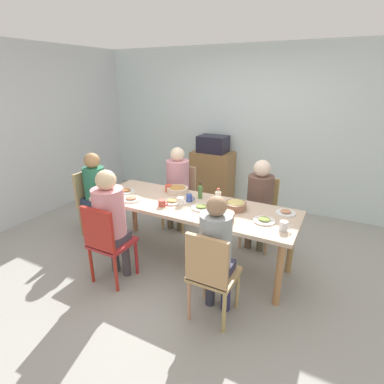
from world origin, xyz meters
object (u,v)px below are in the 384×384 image
at_px(bowl_0, 225,216).
at_px(person_0, 260,196).
at_px(person_3, 216,248).
at_px(bowl_1, 177,189).
at_px(chair_2, 107,240).
at_px(bottle_0, 218,200).
at_px(plate_5, 286,212).
at_px(cup_2, 162,203).
at_px(chair_1, 181,193).
at_px(plate_3, 126,191).
at_px(bowl_2, 236,205).
at_px(plate_1, 131,199).
at_px(side_cabinet, 212,177).
at_px(dining_table, 192,210).
at_px(cup_3, 169,188).
at_px(microwave, 213,144).
at_px(plate_0, 201,207).
at_px(bottle_1, 200,191).
at_px(person_4, 96,187).
at_px(cup_0, 181,201).
at_px(chair_4, 92,199).
at_px(person_1, 177,181).
at_px(chair_0, 260,208).
at_px(person_2, 110,216).
at_px(cup_4, 284,226).
at_px(chair_3, 211,272).
at_px(cup_1, 189,198).
at_px(plate_4, 264,220).
at_px(plate_2, 172,201).

bearing_deg(bowl_0, person_0, 83.63).
relative_size(person_3, bowl_1, 4.51).
height_order(chair_2, bottle_0, bottle_0).
height_order(plate_5, cup_2, cup_2).
bearing_deg(chair_1, plate_5, -18.88).
distance_m(plate_3, bowl_2, 1.41).
xyz_separation_m(plate_1, plate_3, (-0.22, 0.18, -0.00)).
bearing_deg(side_cabinet, dining_table, -73.03).
bearing_deg(cup_3, microwave, 93.96).
bearing_deg(plate_0, bottle_1, 118.21).
height_order(bowl_1, bottle_1, bottle_1).
bearing_deg(cup_3, person_4, -166.95).
distance_m(chair_1, microwave, 1.20).
xyz_separation_m(cup_0, microwave, (-0.47, 1.94, 0.25)).
bearing_deg(plate_5, chair_4, -174.74).
xyz_separation_m(chair_4, bowl_0, (2.06, -0.22, 0.28)).
relative_size(dining_table, cup_2, 20.17).
xyz_separation_m(person_1, person_3, (1.19, -1.38, -0.02)).
bearing_deg(side_cabinet, chair_0, -42.90).
height_order(chair_1, plate_0, chair_1).
bearing_deg(person_2, cup_4, 17.95).
relative_size(bowl_0, bottle_1, 0.95).
distance_m(chair_2, person_4, 1.20).
height_order(chair_4, cup_4, chair_4).
distance_m(chair_3, cup_4, 0.83).
xyz_separation_m(person_3, plate_5, (0.41, 0.93, 0.05)).
xyz_separation_m(dining_table, bowl_0, (0.49, -0.22, 0.13)).
bearing_deg(plate_1, bottle_0, 11.60).
distance_m(plate_5, bowl_2, 0.53).
height_order(chair_3, cup_2, chair_3).
bearing_deg(chair_4, person_3, -17.69).
bearing_deg(person_1, person_2, -90.00).
bearing_deg(cup_0, plate_1, -167.53).
height_order(person_0, cup_1, person_0).
xyz_separation_m(plate_1, side_cabinet, (0.13, 2.08, -0.30)).
distance_m(dining_table, side_cabinet, 1.96).
relative_size(person_1, cup_2, 10.20).
bearing_deg(bottle_1, cup_4, -19.26).
bearing_deg(chair_3, bowl_2, 96.92).
bearing_deg(person_4, chair_0, 20.68).
xyz_separation_m(dining_table, side_cabinet, (-0.57, 1.86, -0.21)).
relative_size(bowl_1, cup_1, 2.44).
distance_m(plate_4, microwave, 2.40).
bearing_deg(person_0, bowl_1, -154.63).
bearing_deg(cup_1, plate_2, -144.61).
height_order(plate_1, cup_2, cup_2).
bearing_deg(cup_2, person_0, 45.74).
xyz_separation_m(person_2, side_cabinet, (0.03, 2.56, -0.30)).
xyz_separation_m(dining_table, cup_4, (1.06, -0.16, 0.12)).
height_order(plate_1, cup_3, cup_3).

